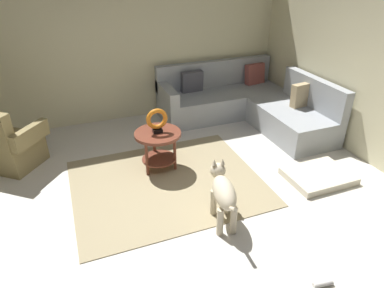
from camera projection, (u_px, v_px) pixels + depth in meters
name	position (u px, v px, depth m)	size (l,w,h in m)	color
ground_plane	(173.00, 224.00, 3.70)	(6.00, 6.00, 0.10)	silver
wall_back	(113.00, 39.00, 5.42)	(6.00, 0.12, 2.70)	beige
area_rug	(167.00, 182.00, 4.29)	(2.30, 1.90, 0.01)	tan
sectional_couch	(246.00, 104.00, 5.81)	(2.20, 2.25, 0.88)	#9EA3A8
armchair	(9.00, 146.00, 4.47)	(1.00, 0.97, 0.88)	olive
side_table	(158.00, 141.00, 4.39)	(0.60, 0.60, 0.54)	brown
torus_sculpture	(157.00, 120.00, 4.25)	(0.28, 0.08, 0.33)	black
dog_bed_mat	(318.00, 176.00, 4.35)	(0.80, 0.60, 0.09)	beige
dog	(223.00, 192.00, 3.50)	(0.32, 0.84, 0.63)	beige
dog_toy_rope	(323.00, 284.00, 2.94)	(0.05, 0.05, 0.18)	silver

